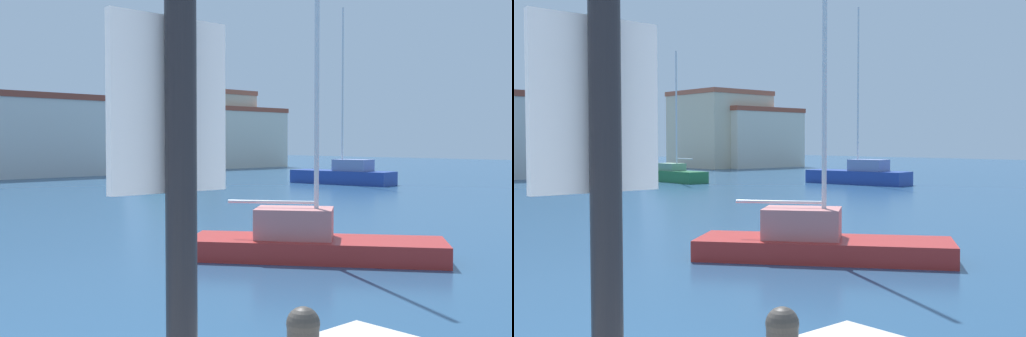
# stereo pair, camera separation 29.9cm
# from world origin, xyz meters

# --- Properties ---
(water) EXTENTS (160.00, 160.00, 0.00)m
(water) POSITION_xyz_m (15.00, 20.00, 0.00)
(water) COLOR navy
(water) RESTS_ON ground
(sailboat_blue_behind_lamppost) EXTENTS (3.30, 7.58, 12.14)m
(sailboat_blue_behind_lamppost) POSITION_xyz_m (30.95, 22.32, 0.67)
(sailboat_blue_behind_lamppost) COLOR #233D93
(sailboat_blue_behind_lamppost) RESTS_ON water
(sailboat_red_distant_east) EXTENTS (5.38, 6.16, 8.90)m
(sailboat_red_distant_east) POSITION_xyz_m (8.68, 5.25, 0.46)
(sailboat_red_distant_east) COLOR #B22823
(sailboat_red_distant_east) RESTS_ON water
(sailboat_green_distant_north) EXTENTS (1.73, 5.44, 9.44)m
(sailboat_green_distant_north) POSITION_xyz_m (22.75, 32.65, 0.58)
(sailboat_green_distant_north) COLOR #28703D
(sailboat_green_distant_north) RESTS_ON water
(waterfront_apartments) EXTENTS (14.19, 9.28, 6.90)m
(waterfront_apartments) POSITION_xyz_m (19.01, 47.48, 3.46)
(waterfront_apartments) COLOR beige
(waterfront_apartments) RESTS_ON ground
(harbor_office) EXTENTS (8.67, 9.41, 8.65)m
(harbor_office) POSITION_xyz_m (41.46, 51.65, 4.33)
(harbor_office) COLOR beige
(harbor_office) RESTS_ON ground
(warehouse_block) EXTENTS (10.36, 6.58, 6.78)m
(warehouse_block) POSITION_xyz_m (44.48, 49.12, 3.40)
(warehouse_block) COLOR beige
(warehouse_block) RESTS_ON ground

